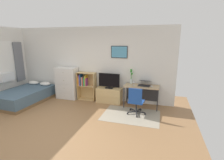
{
  "coord_description": "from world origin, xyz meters",
  "views": [
    {
      "loc": [
        2.56,
        -3.38,
        2.23
      ],
      "look_at": [
        1.11,
        1.5,
        1.01
      ],
      "focal_mm": 26.97,
      "sensor_mm": 36.0,
      "label": 1
    }
  ],
  "objects_px": {
    "laptop": "(145,83)",
    "bamboo_vase": "(131,77)",
    "television": "(109,81)",
    "office_chair": "(136,100)",
    "bed": "(25,95)",
    "tv_stand": "(109,95)",
    "desk": "(142,89)",
    "bookshelf": "(85,84)",
    "wine_glass": "(134,82)",
    "dresser": "(67,83)",
    "computer_mouse": "(152,86)"
  },
  "relations": [
    {
      "from": "laptop",
      "to": "dresser",
      "type": "bearing_deg",
      "value": -173.07
    },
    {
      "from": "bamboo_vase",
      "to": "office_chair",
      "type": "bearing_deg",
      "value": -70.52
    },
    {
      "from": "office_chair",
      "to": "desk",
      "type": "bearing_deg",
      "value": 88.8
    },
    {
      "from": "dresser",
      "to": "television",
      "type": "bearing_deg",
      "value": -0.24
    },
    {
      "from": "dresser",
      "to": "laptop",
      "type": "bearing_deg",
      "value": 0.56
    },
    {
      "from": "television",
      "to": "bamboo_vase",
      "type": "distance_m",
      "value": 0.8
    },
    {
      "from": "dresser",
      "to": "bamboo_vase",
      "type": "bearing_deg",
      "value": 3.17
    },
    {
      "from": "dresser",
      "to": "tv_stand",
      "type": "bearing_deg",
      "value": 0.51
    },
    {
      "from": "laptop",
      "to": "wine_glass",
      "type": "distance_m",
      "value": 0.38
    },
    {
      "from": "desk",
      "to": "bamboo_vase",
      "type": "xyz_separation_m",
      "value": [
        -0.39,
        0.13,
        0.37
      ]
    },
    {
      "from": "dresser",
      "to": "television",
      "type": "relative_size",
      "value": 1.58
    },
    {
      "from": "wine_glass",
      "to": "desk",
      "type": "bearing_deg",
      "value": 26.96
    },
    {
      "from": "bookshelf",
      "to": "desk",
      "type": "bearing_deg",
      "value": -1.52
    },
    {
      "from": "television",
      "to": "bamboo_vase",
      "type": "height_order",
      "value": "bamboo_vase"
    },
    {
      "from": "desk",
      "to": "bamboo_vase",
      "type": "bearing_deg",
      "value": 162.34
    },
    {
      "from": "dresser",
      "to": "wine_glass",
      "type": "relative_size",
      "value": 6.77
    },
    {
      "from": "bookshelf",
      "to": "desk",
      "type": "height_order",
      "value": "bookshelf"
    },
    {
      "from": "bed",
      "to": "dresser",
      "type": "bearing_deg",
      "value": 34.34
    },
    {
      "from": "office_chair",
      "to": "computer_mouse",
      "type": "height_order",
      "value": "office_chair"
    },
    {
      "from": "television",
      "to": "laptop",
      "type": "relative_size",
      "value": 1.66
    },
    {
      "from": "laptop",
      "to": "wine_glass",
      "type": "height_order",
      "value": "wine_glass"
    },
    {
      "from": "television",
      "to": "office_chair",
      "type": "xyz_separation_m",
      "value": [
        1.08,
        -0.75,
        -0.35
      ]
    },
    {
      "from": "dresser",
      "to": "computer_mouse",
      "type": "xyz_separation_m",
      "value": [
        3.2,
        -0.09,
        0.15
      ]
    },
    {
      "from": "television",
      "to": "desk",
      "type": "xyz_separation_m",
      "value": [
        1.16,
        0.02,
        -0.21
      ]
    },
    {
      "from": "bamboo_vase",
      "to": "wine_glass",
      "type": "relative_size",
      "value": 2.84
    },
    {
      "from": "bed",
      "to": "computer_mouse",
      "type": "bearing_deg",
      "value": 11.23
    },
    {
      "from": "tv_stand",
      "to": "laptop",
      "type": "xyz_separation_m",
      "value": [
        1.25,
        0.01,
        0.54
      ]
    },
    {
      "from": "bookshelf",
      "to": "tv_stand",
      "type": "distance_m",
      "value": 1.04
    },
    {
      "from": "television",
      "to": "desk",
      "type": "distance_m",
      "value": 1.18
    },
    {
      "from": "wine_glass",
      "to": "office_chair",
      "type": "bearing_deg",
      "value": -74.48
    },
    {
      "from": "bamboo_vase",
      "to": "dresser",
      "type": "bearing_deg",
      "value": -176.83
    },
    {
      "from": "bed",
      "to": "bamboo_vase",
      "type": "relative_size",
      "value": 4.09
    },
    {
      "from": "bed",
      "to": "tv_stand",
      "type": "xyz_separation_m",
      "value": [
        2.99,
        0.82,
        0.03
      ]
    },
    {
      "from": "bookshelf",
      "to": "desk",
      "type": "distance_m",
      "value": 2.14
    },
    {
      "from": "laptop",
      "to": "tv_stand",
      "type": "bearing_deg",
      "value": -173.0
    },
    {
      "from": "laptop",
      "to": "computer_mouse",
      "type": "relative_size",
      "value": 4.45
    },
    {
      "from": "dresser",
      "to": "laptop",
      "type": "xyz_separation_m",
      "value": [
        2.96,
        0.03,
        0.2
      ]
    },
    {
      "from": "office_chair",
      "to": "computer_mouse",
      "type": "distance_m",
      "value": 0.84
    },
    {
      "from": "dresser",
      "to": "office_chair",
      "type": "relative_size",
      "value": 1.42
    },
    {
      "from": "bed",
      "to": "laptop",
      "type": "relative_size",
      "value": 4.51
    },
    {
      "from": "bed",
      "to": "dresser",
      "type": "height_order",
      "value": "dresser"
    },
    {
      "from": "computer_mouse",
      "to": "wine_glass",
      "type": "relative_size",
      "value": 0.58
    },
    {
      "from": "office_chair",
      "to": "laptop",
      "type": "height_order",
      "value": "laptop"
    },
    {
      "from": "office_chair",
      "to": "wine_glass",
      "type": "height_order",
      "value": "wine_glass"
    },
    {
      "from": "tv_stand",
      "to": "office_chair",
      "type": "xyz_separation_m",
      "value": [
        1.08,
        -0.77,
        0.19
      ]
    },
    {
      "from": "laptop",
      "to": "bookshelf",
      "type": "bearing_deg",
      "value": -174.65
    },
    {
      "from": "laptop",
      "to": "bamboo_vase",
      "type": "relative_size",
      "value": 0.91
    },
    {
      "from": "television",
      "to": "dresser",
      "type": "bearing_deg",
      "value": 179.76
    },
    {
      "from": "bed",
      "to": "television",
      "type": "height_order",
      "value": "television"
    },
    {
      "from": "television",
      "to": "laptop",
      "type": "height_order",
      "value": "television"
    }
  ]
}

